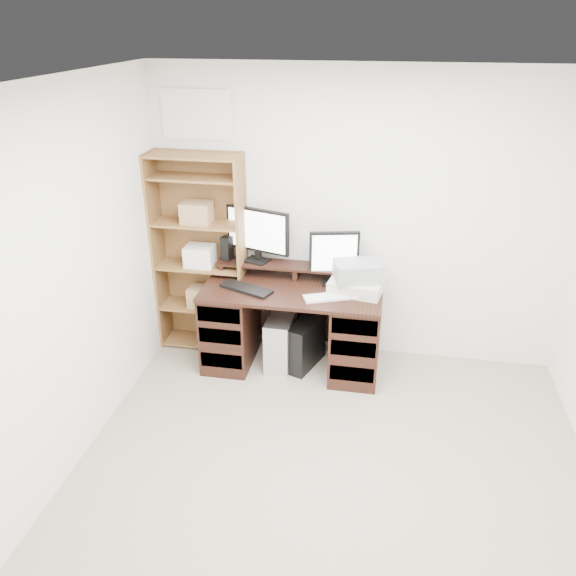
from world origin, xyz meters
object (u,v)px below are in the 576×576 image
(tower_silver, at_px, (281,339))
(bookshelf, at_px, (201,253))
(tower_black, at_px, (305,343))
(printer, at_px, (356,286))
(desk, at_px, (292,325))
(monitor_wide, at_px, (258,232))
(monitor_small, at_px, (334,256))

(tower_silver, height_order, bookshelf, bookshelf)
(tower_silver, distance_m, tower_black, 0.21)
(bookshelf, bearing_deg, printer, -7.69)
(desk, relative_size, bookshelf, 0.83)
(monitor_wide, bearing_deg, tower_black, -10.37)
(printer, relative_size, tower_silver, 0.90)
(monitor_small, xyz_separation_m, tower_black, (-0.21, -0.17, -0.78))
(desk, height_order, monitor_wide, monitor_wide)
(desk, relative_size, tower_silver, 3.17)
(tower_silver, height_order, tower_black, tower_silver)
(monitor_wide, bearing_deg, tower_silver, -26.68)
(monitor_wide, distance_m, tower_black, 1.05)
(tower_silver, bearing_deg, printer, 3.44)
(desk, distance_m, tower_black, 0.20)
(monitor_wide, bearing_deg, monitor_small, 11.43)
(monitor_wide, relative_size, bookshelf, 0.32)
(tower_silver, relative_size, tower_black, 1.00)
(monitor_wide, xyz_separation_m, monitor_small, (0.67, -0.08, -0.14))
(tower_silver, xyz_separation_m, bookshelf, (-0.76, 0.21, 0.68))
(monitor_small, distance_m, tower_silver, 0.89)
(tower_black, bearing_deg, tower_silver, -160.92)
(tower_silver, bearing_deg, monitor_wide, 136.72)
(desk, distance_m, tower_silver, 0.18)
(desk, height_order, printer, printer)
(desk, bearing_deg, bookshelf, 166.13)
(monitor_small, bearing_deg, bookshelf, 165.55)
(monitor_small, distance_m, printer, 0.32)
(desk, bearing_deg, tower_black, -1.23)
(desk, bearing_deg, printer, 2.72)
(monitor_wide, relative_size, printer, 1.36)
(desk, height_order, monitor_small, monitor_small)
(desk, xyz_separation_m, monitor_small, (0.32, 0.17, 0.61))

